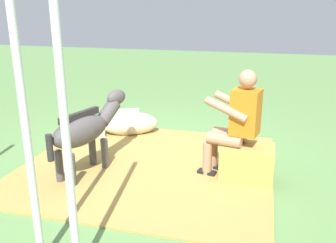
% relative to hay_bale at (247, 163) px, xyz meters
% --- Properties ---
extents(ground_plane, '(24.00, 24.00, 0.00)m').
position_rel_hay_bale_xyz_m(ground_plane, '(1.28, -0.27, -0.21)').
color(ground_plane, '#608C4C').
extents(hay_patch, '(3.09, 2.83, 0.02)m').
position_rel_hay_bale_xyz_m(hay_patch, '(1.23, -0.05, -0.20)').
color(hay_patch, '#AD8C47').
rests_on(hay_patch, ground).
extents(hay_bale, '(0.61, 0.41, 0.42)m').
position_rel_hay_bale_xyz_m(hay_bale, '(0.00, 0.00, 0.00)').
color(hay_bale, tan).
rests_on(hay_bale, ground).
extents(person_seated, '(0.71, 0.51, 1.30)m').
position_rel_hay_bale_xyz_m(person_seated, '(0.16, -0.02, 0.50)').
color(person_seated, tan).
rests_on(person_seated, ground).
extents(pony_standing, '(0.58, 1.32, 0.93)m').
position_rel_hay_bale_xyz_m(pony_standing, '(1.88, 0.31, 0.35)').
color(pony_standing, '#4C4747').
rests_on(pony_standing, ground).
extents(pony_lying, '(1.32, 0.81, 0.42)m').
position_rel_hay_bale_xyz_m(pony_lying, '(1.96, -1.09, -0.02)').
color(pony_lying, beige).
rests_on(pony_lying, ground).
extents(tent_pole_left, '(0.06, 0.06, 2.45)m').
position_rel_hay_bale_xyz_m(tent_pole_left, '(1.14, 1.98, 1.01)').
color(tent_pole_left, silver).
rests_on(tent_pole_left, ground).
extents(tent_pole_mid, '(0.06, 0.06, 2.45)m').
position_rel_hay_bale_xyz_m(tent_pole_mid, '(1.50, 1.91, 1.01)').
color(tent_pole_mid, silver).
rests_on(tent_pole_mid, ground).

